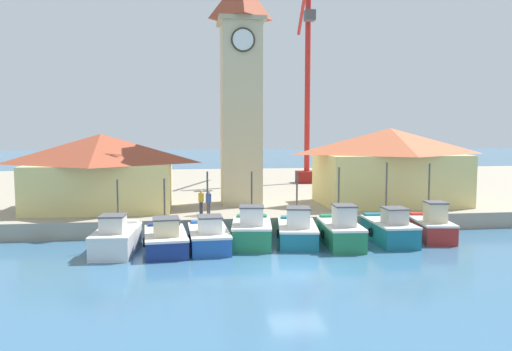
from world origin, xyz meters
name	(u,v)px	position (x,y,z in m)	size (l,w,h in m)	color
ground_plane	(297,271)	(0.00, 0.00, 0.00)	(300.00, 300.00, 0.00)	#386689
quay_wharf	(237,189)	(0.00, 27.96, 0.52)	(120.00, 40.00, 1.05)	#9E937F
fishing_boat_far_left	(116,238)	(-8.66, 4.62, 0.76)	(2.30, 4.54, 3.81)	silver
fishing_boat_left_outer	(166,239)	(-6.11, 4.56, 0.66)	(2.53, 4.78, 3.83)	navy
fishing_boat_left_inner	(209,236)	(-3.81, 4.92, 0.66)	(2.28, 4.73, 4.16)	#2356A8
fishing_boat_mid_left	(252,231)	(-1.40, 5.32, 0.81)	(2.66, 4.32, 4.10)	#237A4C
fishing_boat_center	(297,231)	(1.22, 5.40, 0.73)	(2.80, 4.76, 4.11)	#196B7F
fishing_boat_mid_right	(341,231)	(3.52, 4.61, 0.82)	(2.19, 4.70, 4.33)	#237A4C
fishing_boat_right_inner	(389,229)	(6.53, 4.99, 0.76)	(2.14, 4.53, 4.56)	#196B7F
fishing_boat_right_outer	(431,226)	(9.30, 5.45, 0.78)	(2.36, 4.28, 4.44)	#AD2823
clock_tower	(241,85)	(-1.03, 14.17, 9.67)	(3.30, 3.30, 17.86)	beige
warehouse_left	(102,171)	(-10.70, 12.91, 3.68)	(9.64, 6.60, 5.13)	#E5D17A
warehouse_right	(390,165)	(9.70, 12.70, 3.88)	(10.40, 6.59, 5.53)	#E5D17A
port_crane_near	(307,105)	(7.27, 28.33, 9.07)	(2.21, 10.71, 21.14)	maroon
dock_worker_near_tower	(201,202)	(-4.08, 9.61, 1.90)	(0.34, 0.22, 1.62)	#33333D
dock_worker_along_quay	(208,202)	(-3.63, 9.28, 1.90)	(0.34, 0.22, 1.62)	#33333D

